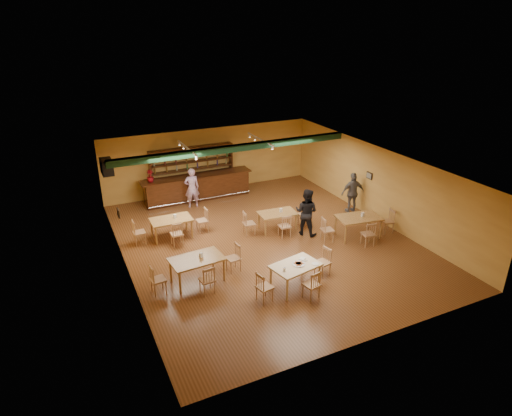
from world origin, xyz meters
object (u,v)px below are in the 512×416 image
patron_right_a (306,212)px  patron_bar (192,188)px  dining_table_a (172,228)px  dining_table_b (277,221)px  bar_counter (197,187)px  dining_table_d (358,227)px  dining_table_c (197,270)px  near_table (295,276)px

patron_right_a → patron_bar: bearing=-3.7°
dining_table_a → patron_right_a: patron_right_a is taller
dining_table_b → bar_counter: bearing=116.4°
dining_table_b → patron_bar: bearing=126.9°
bar_counter → dining_table_b: (1.79, -4.41, -0.20)m
bar_counter → dining_table_d: bearing=-55.6°
dining_table_a → dining_table_c: 3.31m
dining_table_c → near_table: bearing=-36.3°
bar_counter → patron_right_a: patron_right_a is taller
near_table → patron_right_a: (2.18, 2.99, 0.53)m
dining_table_b → dining_table_d: dining_table_d is taller
bar_counter → dining_table_a: bearing=-122.5°
dining_table_d → dining_table_c: bearing=-168.3°
dining_table_d → patron_right_a: size_ratio=0.89×
bar_counter → dining_table_a: size_ratio=3.34×
dining_table_b → patron_bar: (-2.30, 3.59, 0.53)m
near_table → patron_right_a: 3.74m
bar_counter → dining_table_a: (-2.11, -3.31, -0.19)m
dining_table_a → dining_table_b: bearing=-15.7°
dining_table_b → dining_table_c: bearing=-146.8°
dining_table_c → near_table: dining_table_c is taller
dining_table_a → dining_table_b: 4.05m
dining_table_a → dining_table_b: dining_table_a is taller
dining_table_c → patron_right_a: patron_right_a is taller
patron_right_a → dining_table_d: bearing=-160.4°
dining_table_d → near_table: 4.33m
dining_table_b → near_table: size_ratio=0.99×
dining_table_a → patron_right_a: bearing=-21.9°
dining_table_d → dining_table_a: bearing=163.7°
dining_table_c → patron_bar: (1.68, 5.79, 0.48)m
bar_counter → patron_bar: (-0.50, -0.83, 0.32)m
near_table → patron_bar: size_ratio=0.82×
dining_table_a → dining_table_c: (-0.08, -3.31, 0.03)m
bar_counter → patron_right_a: 5.83m
dining_table_a → patron_right_a: 5.10m
bar_counter → dining_table_b: 4.77m
dining_table_a → patron_bar: bearing=57.3°
near_table → dining_table_b: bearing=58.5°
dining_table_c → dining_table_d: bearing=-1.5°
dining_table_a → patron_right_a: (4.70, -1.90, 0.54)m
dining_table_d → patron_right_a: patron_right_a is taller
dining_table_d → near_table: dining_table_d is taller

